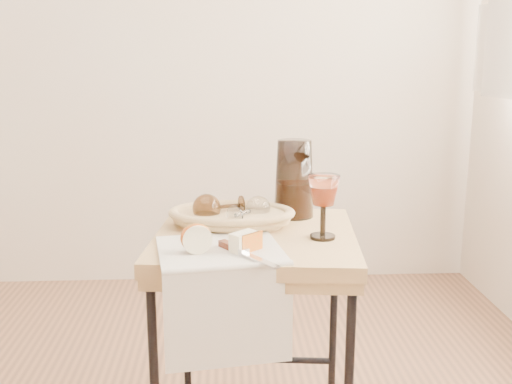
{
  "coord_description": "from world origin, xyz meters",
  "views": [
    {
      "loc": [
        0.51,
        -1.28,
        1.17
      ],
      "look_at": [
        0.59,
        0.3,
        0.81
      ],
      "focal_mm": 42.5,
      "sensor_mm": 36.0,
      "label": 1
    }
  ],
  "objects_px": {
    "wine_goblet": "(323,207)",
    "goblet_lying_b": "(248,211)",
    "apple_half": "(196,238)",
    "side_table": "(256,348)",
    "pitcher": "(294,179)",
    "goblet_lying_a": "(222,207)",
    "bread_basket": "(232,218)",
    "tea_towel": "(220,250)",
    "table_knife": "(245,253)"
  },
  "relations": [
    {
      "from": "goblet_lying_a",
      "to": "apple_half",
      "type": "bearing_deg",
      "value": 59.43
    },
    {
      "from": "wine_goblet",
      "to": "goblet_lying_b",
      "type": "bearing_deg",
      "value": 149.46
    },
    {
      "from": "side_table",
      "to": "bread_basket",
      "type": "bearing_deg",
      "value": 131.58
    },
    {
      "from": "tea_towel",
      "to": "bread_basket",
      "type": "relative_size",
      "value": 0.95
    },
    {
      "from": "goblet_lying_a",
      "to": "apple_half",
      "type": "distance_m",
      "value": 0.27
    },
    {
      "from": "bread_basket",
      "to": "table_knife",
      "type": "relative_size",
      "value": 1.46
    },
    {
      "from": "side_table",
      "to": "goblet_lying_a",
      "type": "relative_size",
      "value": 5.19
    },
    {
      "from": "pitcher",
      "to": "goblet_lying_a",
      "type": "bearing_deg",
      "value": -135.15
    },
    {
      "from": "goblet_lying_a",
      "to": "goblet_lying_b",
      "type": "bearing_deg",
      "value": 139.45
    },
    {
      "from": "tea_towel",
      "to": "wine_goblet",
      "type": "relative_size",
      "value": 1.74
    },
    {
      "from": "side_table",
      "to": "pitcher",
      "type": "relative_size",
      "value": 2.55
    },
    {
      "from": "tea_towel",
      "to": "pitcher",
      "type": "xyz_separation_m",
      "value": [
        0.22,
        0.32,
        0.11
      ]
    },
    {
      "from": "pitcher",
      "to": "apple_half",
      "type": "bearing_deg",
      "value": -105.58
    },
    {
      "from": "goblet_lying_a",
      "to": "wine_goblet",
      "type": "relative_size",
      "value": 0.76
    },
    {
      "from": "side_table",
      "to": "goblet_lying_a",
      "type": "distance_m",
      "value": 0.42
    },
    {
      "from": "tea_towel",
      "to": "goblet_lying_b",
      "type": "distance_m",
      "value": 0.23
    },
    {
      "from": "goblet_lying_a",
      "to": "table_knife",
      "type": "distance_m",
      "value": 0.31
    },
    {
      "from": "tea_towel",
      "to": "bread_basket",
      "type": "distance_m",
      "value": 0.23
    },
    {
      "from": "goblet_lying_b",
      "to": "wine_goblet",
      "type": "relative_size",
      "value": 0.66
    },
    {
      "from": "side_table",
      "to": "apple_half",
      "type": "xyz_separation_m",
      "value": [
        -0.16,
        -0.17,
        0.39
      ]
    },
    {
      "from": "bread_basket",
      "to": "pitcher",
      "type": "relative_size",
      "value": 1.17
    },
    {
      "from": "side_table",
      "to": "pitcher",
      "type": "height_order",
      "value": "pitcher"
    },
    {
      "from": "apple_half",
      "to": "table_knife",
      "type": "bearing_deg",
      "value": -31.36
    },
    {
      "from": "side_table",
      "to": "pitcher",
      "type": "bearing_deg",
      "value": 53.93
    },
    {
      "from": "tea_towel",
      "to": "bread_basket",
      "type": "bearing_deg",
      "value": 72.89
    },
    {
      "from": "bread_basket",
      "to": "goblet_lying_b",
      "type": "xyz_separation_m",
      "value": [
        0.05,
        -0.02,
        0.02
      ]
    },
    {
      "from": "goblet_lying_a",
      "to": "wine_goblet",
      "type": "height_order",
      "value": "wine_goblet"
    },
    {
      "from": "goblet_lying_b",
      "to": "pitcher",
      "type": "xyz_separation_m",
      "value": [
        0.14,
        0.12,
        0.07
      ]
    },
    {
      "from": "side_table",
      "to": "bread_basket",
      "type": "xyz_separation_m",
      "value": [
        -0.06,
        0.07,
        0.37
      ]
    },
    {
      "from": "pitcher",
      "to": "wine_goblet",
      "type": "distance_m",
      "value": 0.24
    },
    {
      "from": "bread_basket",
      "to": "table_knife",
      "type": "xyz_separation_m",
      "value": [
        0.03,
        -0.29,
        -0.01
      ]
    },
    {
      "from": "tea_towel",
      "to": "table_knife",
      "type": "relative_size",
      "value": 1.39
    },
    {
      "from": "goblet_lying_b",
      "to": "apple_half",
      "type": "distance_m",
      "value": 0.27
    },
    {
      "from": "bread_basket",
      "to": "goblet_lying_b",
      "type": "height_order",
      "value": "goblet_lying_b"
    },
    {
      "from": "side_table",
      "to": "table_knife",
      "type": "relative_size",
      "value": 3.16
    },
    {
      "from": "tea_towel",
      "to": "goblet_lying_b",
      "type": "bearing_deg",
      "value": 60.06
    },
    {
      "from": "tea_towel",
      "to": "goblet_lying_a",
      "type": "relative_size",
      "value": 2.28
    },
    {
      "from": "side_table",
      "to": "bread_basket",
      "type": "relative_size",
      "value": 2.17
    },
    {
      "from": "goblet_lying_a",
      "to": "apple_half",
      "type": "height_order",
      "value": "goblet_lying_a"
    },
    {
      "from": "tea_towel",
      "to": "table_knife",
      "type": "xyz_separation_m",
      "value": [
        0.06,
        -0.06,
        0.01
      ]
    },
    {
      "from": "bread_basket",
      "to": "wine_goblet",
      "type": "relative_size",
      "value": 1.83
    },
    {
      "from": "apple_half",
      "to": "table_knife",
      "type": "height_order",
      "value": "apple_half"
    },
    {
      "from": "bread_basket",
      "to": "side_table",
      "type": "bearing_deg",
      "value": -43.41
    },
    {
      "from": "apple_half",
      "to": "wine_goblet",
      "type": "bearing_deg",
      "value": 5.95
    },
    {
      "from": "pitcher",
      "to": "wine_goblet",
      "type": "bearing_deg",
      "value": -53.83
    },
    {
      "from": "wine_goblet",
      "to": "apple_half",
      "type": "height_order",
      "value": "wine_goblet"
    },
    {
      "from": "tea_towel",
      "to": "apple_half",
      "type": "relative_size",
      "value": 3.89
    },
    {
      "from": "tea_towel",
      "to": "goblet_lying_a",
      "type": "xyz_separation_m",
      "value": [
        0.01,
        0.24,
        0.05
      ]
    },
    {
      "from": "wine_goblet",
      "to": "pitcher",
      "type": "bearing_deg",
      "value": 102.55
    },
    {
      "from": "pitcher",
      "to": "bread_basket",
      "type": "bearing_deg",
      "value": -128.87
    }
  ]
}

